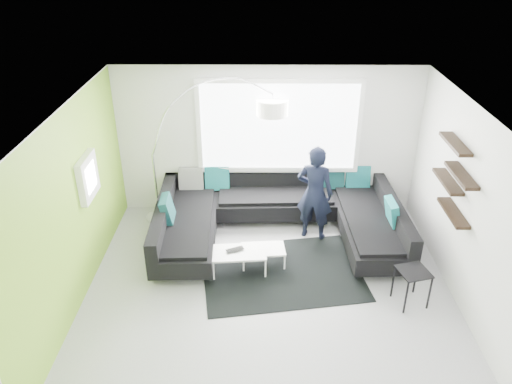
% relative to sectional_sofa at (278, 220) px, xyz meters
% --- Properties ---
extents(ground, '(5.50, 5.50, 0.00)m').
position_rel_sectional_sofa_xyz_m(ground, '(-0.18, -1.38, -0.39)').
color(ground, '#939298').
rests_on(ground, ground).
extents(room_shell, '(5.54, 5.04, 2.82)m').
position_rel_sectional_sofa_xyz_m(room_shell, '(-0.14, -1.17, 1.42)').
color(room_shell, silver).
rests_on(room_shell, ground).
extents(sectional_sofa, '(4.22, 2.70, 0.89)m').
position_rel_sectional_sofa_xyz_m(sectional_sofa, '(0.00, 0.00, 0.00)').
color(sectional_sofa, black).
rests_on(sectional_sofa, ground).
extents(rug, '(2.73, 2.17, 0.01)m').
position_rel_sectional_sofa_xyz_m(rug, '(0.03, -0.96, -0.39)').
color(rug, black).
rests_on(rug, ground).
extents(coffee_table, '(1.14, 0.73, 0.36)m').
position_rel_sectional_sofa_xyz_m(coffee_table, '(-0.46, -0.81, -0.21)').
color(coffee_table, white).
rests_on(coffee_table, ground).
extents(arc_lamp, '(2.55, 1.14, 2.64)m').
position_rel_sectional_sofa_xyz_m(arc_lamp, '(-2.22, 0.69, 0.93)').
color(arc_lamp, silver).
rests_on(arc_lamp, ground).
extents(side_table, '(0.51, 0.51, 0.57)m').
position_rel_sectional_sofa_xyz_m(side_table, '(1.87, -1.65, -0.11)').
color(side_table, black).
rests_on(side_table, ground).
extents(person, '(0.87, 0.78, 1.72)m').
position_rel_sectional_sofa_xyz_m(person, '(0.62, 0.12, 0.47)').
color(person, black).
rests_on(person, ground).
extents(laptop, '(0.42, 0.40, 0.02)m').
position_rel_sectional_sofa_xyz_m(laptop, '(-0.69, -0.90, -0.02)').
color(laptop, black).
rests_on(laptop, coffee_table).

